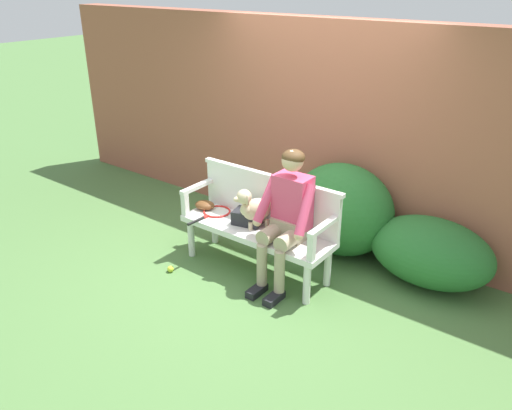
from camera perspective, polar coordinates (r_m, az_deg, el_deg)
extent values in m
plane|color=#4C753D|center=(5.25, 0.00, -7.21)|extent=(40.00, 40.00, 0.00)
cube|color=#9E5642|center=(5.74, 7.66, 8.35)|extent=(8.00, 0.30, 2.37)
ellipsoid|color=#286B2D|center=(5.18, 19.02, -5.01)|extent=(1.19, 0.81, 0.65)
ellipsoid|color=#286B2D|center=(5.43, 9.62, -0.51)|extent=(1.12, 0.86, 0.99)
ellipsoid|color=#337538|center=(5.80, 5.19, -0.55)|extent=(0.75, 0.67, 0.63)
cube|color=white|center=(5.03, 0.00, -2.90)|extent=(1.60, 0.50, 0.06)
cylinder|color=white|center=(5.44, -7.29, -3.72)|extent=(0.07, 0.07, 0.41)
cylinder|color=white|center=(4.67, 5.73, -8.79)|extent=(0.07, 0.07, 0.41)
cylinder|color=white|center=(5.68, -4.66, -2.29)|extent=(0.07, 0.07, 0.41)
cylinder|color=white|center=(4.95, 8.05, -6.83)|extent=(0.07, 0.07, 0.41)
cube|color=white|center=(5.08, 1.49, 0.61)|extent=(1.60, 0.05, 0.46)
cube|color=white|center=(4.98, 1.52, 3.24)|extent=(1.64, 0.06, 0.04)
cube|color=white|center=(5.28, -7.98, 0.03)|extent=(0.06, 0.06, 0.24)
cube|color=white|center=(5.36, -6.50, 2.14)|extent=(0.06, 0.50, 0.04)
cube|color=white|center=(4.44, 6.25, -4.89)|extent=(0.06, 0.06, 0.24)
cube|color=white|center=(4.53, 7.70, -2.30)|extent=(0.06, 0.50, 0.04)
cube|color=black|center=(4.86, 0.08, -9.61)|extent=(0.10, 0.24, 0.07)
cylinder|color=tan|center=(4.78, 0.67, -6.72)|extent=(0.10, 0.10, 0.42)
cylinder|color=tan|center=(4.76, 1.82, -3.12)|extent=(0.15, 0.32, 0.15)
cube|color=black|center=(4.77, 2.04, -10.41)|extent=(0.10, 0.24, 0.07)
cylinder|color=tan|center=(4.68, 2.65, -7.48)|extent=(0.10, 0.10, 0.42)
cylinder|color=tan|center=(4.66, 3.83, -3.80)|extent=(0.15, 0.32, 0.15)
cube|color=tan|center=(4.82, 3.90, -2.53)|extent=(0.32, 0.24, 0.20)
cube|color=#E04770|center=(4.72, 4.12, 0.36)|extent=(0.34, 0.22, 0.52)
cylinder|color=#E04770|center=(4.73, 1.21, 0.74)|extent=(0.14, 0.33, 0.45)
sphere|color=#DBB28E|center=(4.74, 0.14, -1.88)|extent=(0.09, 0.09, 0.09)
cylinder|color=#E04770|center=(4.52, 5.52, -0.56)|extent=(0.14, 0.33, 0.45)
sphere|color=#DBB28E|center=(4.51, 4.83, -3.44)|extent=(0.09, 0.09, 0.09)
sphere|color=#DBB28E|center=(4.55, 4.14, 4.99)|extent=(0.20, 0.20, 0.20)
ellipsoid|color=#51381E|center=(4.55, 4.22, 5.38)|extent=(0.21, 0.21, 0.14)
cylinder|color=beige|center=(5.06, -1.06, -1.86)|extent=(0.04, 0.04, 0.08)
cylinder|color=beige|center=(4.97, -0.63, -2.37)|extent=(0.04, 0.04, 0.08)
cylinder|color=beige|center=(5.12, 0.77, -1.54)|extent=(0.04, 0.04, 0.08)
cylinder|color=beige|center=(5.03, 1.23, -2.04)|extent=(0.04, 0.04, 0.08)
ellipsoid|color=beige|center=(4.98, 0.08, -0.53)|extent=(0.32, 0.35, 0.23)
sphere|color=beige|center=(4.94, -1.01, -0.51)|extent=(0.14, 0.14, 0.14)
sphere|color=beige|center=(4.88, -1.35, 0.93)|extent=(0.15, 0.15, 0.15)
ellipsoid|color=beige|center=(4.86, -2.07, 0.66)|extent=(0.10, 0.10, 0.05)
ellipsoid|color=beige|center=(4.94, -1.49, 1.11)|extent=(0.05, 0.05, 0.11)
ellipsoid|color=beige|center=(4.83, -0.98, 0.57)|extent=(0.05, 0.05, 0.11)
sphere|color=beige|center=(5.01, 1.56, 0.19)|extent=(0.07, 0.07, 0.07)
torus|color=red|center=(5.35, -4.41, -0.73)|extent=(0.30, 0.30, 0.02)
cylinder|color=silver|center=(5.36, -4.41, -0.80)|extent=(0.25, 0.25, 0.00)
cube|color=red|center=(5.25, -5.66, -1.28)|extent=(0.04, 0.07, 0.02)
cylinder|color=black|center=(5.16, -6.77, -1.79)|extent=(0.04, 0.22, 0.03)
ellipsoid|color=brown|center=(5.43, -5.77, -0.01)|extent=(0.25, 0.22, 0.09)
cube|color=#232328|center=(5.08, -0.94, -1.38)|extent=(0.32, 0.26, 0.14)
sphere|color=#CCDB33|center=(5.26, -9.58, -7.09)|extent=(0.07, 0.07, 0.07)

